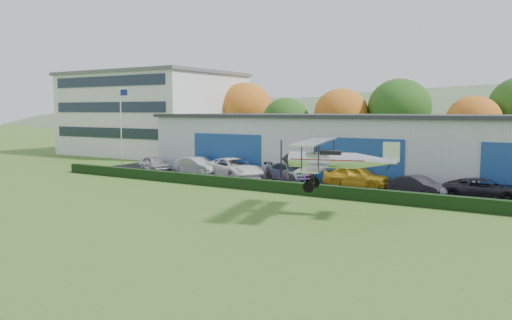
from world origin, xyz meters
The scene contains 16 objects.
ground centered at (0.00, 0.00, 0.00)m, with size 300.00×300.00×0.00m, color #3C6921.
apron centered at (3.00, 21.00, 0.03)m, with size 48.00×9.00×0.05m, color black.
hedge centered at (3.00, 16.20, 0.40)m, with size 46.00×0.60×0.80m, color black.
hangar centered at (5.00, 27.98, 2.66)m, with size 40.60×12.60×5.30m.
office_block centered at (-28.00, 35.00, 5.21)m, with size 20.60×15.60×10.40m.
flagpole centered at (-19.88, 22.00, 4.78)m, with size 1.05×0.10×8.00m.
tree_belt centered at (0.85, 40.62, 5.61)m, with size 75.70×13.22×10.12m.
distant_hills centered at (-4.38, 140.00, -13.05)m, with size 430.00×196.00×56.00m.
car_0 centered at (-13.89, 20.29, 0.76)m, with size 1.68×4.17×1.42m, color silver.
car_1 centered at (-8.84, 20.28, 0.84)m, with size 1.67×4.78×1.58m, color silver.
car_2 centered at (-5.09, 20.30, 0.89)m, with size 2.77×6.02×1.67m, color silver.
car_3 centered at (-0.32, 21.26, 0.76)m, with size 1.98×4.88×1.42m, color gray.
car_4 centered at (5.28, 21.07, 0.87)m, with size 1.94×4.82×1.64m, color gold.
car_5 centered at (10.17, 19.49, 0.71)m, with size 1.40×4.03×1.33m, color black.
car_6 centered at (14.03, 20.25, 0.73)m, with size 2.25×4.88×1.36m, color black.
biplane centered at (7.84, 10.93, 3.10)m, with size 6.38×7.23×2.70m.
Camera 1 is at (18.93, -14.21, 5.69)m, focal length 36.00 mm.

